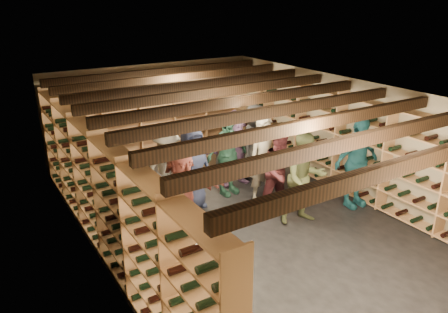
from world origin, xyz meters
TOP-DOWN VIEW (x-y plane):
  - ground at (0.00, 0.00)m, footprint 8.00×8.00m
  - walls at (0.00, 0.00)m, footprint 5.52×8.02m
  - ceiling at (0.00, 0.00)m, footprint 5.50×8.00m
  - ceiling_joists at (0.00, 0.00)m, footprint 5.40×7.12m
  - wine_rack_left at (-2.57, 0.00)m, footprint 0.32×7.50m
  - wine_rack_right at (2.57, 0.00)m, footprint 0.32×7.50m
  - wine_rack_back at (0.00, 3.83)m, footprint 4.70×0.30m
  - crate_stack_left at (0.45, 2.20)m, footprint 0.59×0.50m
  - crate_stack_right at (-0.06, 2.11)m, footprint 0.59×0.51m
  - crate_loose at (0.16, 1.68)m, footprint 0.52×0.37m
  - person_0 at (-2.18, -0.96)m, footprint 0.99×0.85m
  - person_2 at (0.87, -0.83)m, footprint 0.98×0.85m
  - person_4 at (2.18, -0.86)m, footprint 1.10×0.49m
  - person_5 at (-1.35, -0.26)m, footprint 1.66×0.77m
  - person_6 at (-0.58, 0.81)m, footprint 0.84×0.57m
  - person_7 at (0.78, 0.27)m, footprint 0.72×0.54m
  - person_8 at (0.76, -0.28)m, footprint 0.92×0.77m
  - person_9 at (-0.89, 1.30)m, footprint 1.10×0.78m
  - person_10 at (0.33, 0.96)m, footprint 1.07×0.56m
  - person_11 at (0.75, 1.30)m, footprint 1.61×0.62m
  - person_12 at (1.30, 1.30)m, footprint 1.00×0.82m

SIDE VIEW (x-z plane):
  - ground at x=0.00m, z-range 0.00..0.00m
  - crate_loose at x=0.16m, z-range 0.00..0.17m
  - crate_stack_left at x=0.45m, z-range 0.00..0.68m
  - crate_stack_right at x=-0.06m, z-range 0.00..0.68m
  - person_9 at x=-0.89m, z-range 0.00..1.55m
  - person_6 at x=-0.58m, z-range 0.00..1.67m
  - person_8 at x=0.76m, z-range 0.00..1.69m
  - person_11 at x=0.75m, z-range 0.00..1.70m
  - person_0 at x=-2.18m, z-range 0.00..1.72m
  - person_5 at x=-1.35m, z-range 0.00..1.72m
  - person_10 at x=0.33m, z-range 0.00..1.73m
  - person_2 at x=0.87m, z-range 0.00..1.74m
  - person_12 at x=1.30m, z-range 0.00..1.76m
  - person_7 at x=0.78m, z-range 0.00..1.81m
  - person_4 at x=2.18m, z-range 0.00..1.85m
  - wine_rack_back at x=0.00m, z-range 0.00..2.15m
  - wine_rack_left at x=-2.57m, z-range 0.00..2.15m
  - wine_rack_right at x=2.57m, z-range 0.00..2.15m
  - walls at x=0.00m, z-range 0.00..2.40m
  - ceiling_joists at x=0.00m, z-range 2.17..2.35m
  - ceiling at x=0.00m, z-range 2.40..2.40m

